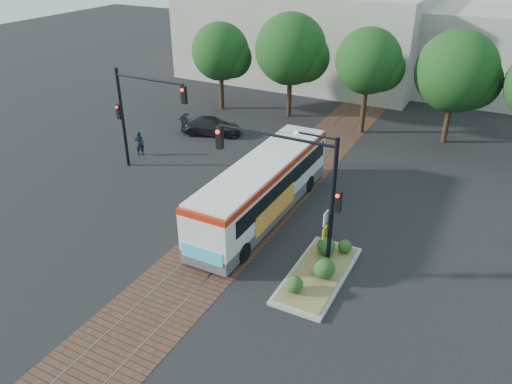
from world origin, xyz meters
TOP-DOWN VIEW (x-y plane):
  - ground at (0.00, 0.00)m, footprint 120.00×120.00m
  - trackbed at (0.00, 4.00)m, footprint 3.60×40.00m
  - tree_row at (1.21, 16.42)m, footprint 26.40×5.60m
  - warehouses at (-0.53, 28.75)m, footprint 40.00×13.00m
  - city_bus at (0.47, 2.49)m, footprint 2.47×11.01m
  - traffic_island at (4.82, -0.90)m, footprint 2.20×5.20m
  - signal_pole_main at (3.86, -0.81)m, footprint 5.49×0.46m
  - signal_pole_left at (-8.37, 4.00)m, footprint 4.99×0.34m
  - officer at (-9.88, 5.62)m, footprint 0.69×0.63m
  - parked_car at (-7.76, 10.79)m, footprint 4.56×2.91m

SIDE VIEW (x-z plane):
  - ground at x=0.00m, z-range 0.00..0.00m
  - trackbed at x=0.00m, z-range 0.00..0.02m
  - traffic_island at x=4.82m, z-range -0.24..0.89m
  - parked_car at x=-7.76m, z-range 0.00..1.23m
  - officer at x=-9.88m, z-range 0.00..1.57m
  - city_bus at x=0.47m, z-range 0.17..3.11m
  - warehouses at x=-0.53m, z-range -0.19..7.81m
  - signal_pole_left at x=-8.37m, z-range 0.86..6.86m
  - signal_pole_main at x=3.86m, z-range 1.16..7.16m
  - tree_row at x=1.21m, z-range 1.01..8.69m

